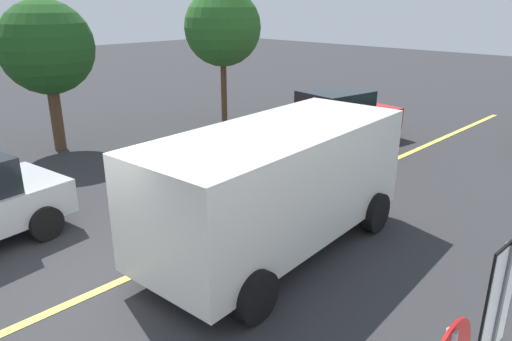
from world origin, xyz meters
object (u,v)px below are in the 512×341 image
Objects in this scene: car_red_near_curb at (338,117)px; tree_right_verge at (223,28)px; tree_left_verge at (47,48)px; speed_limit_sign at (493,329)px; white_van at (276,182)px.

car_red_near_curb is 5.21m from tree_right_verge.
tree_left_verge is at bearing 171.38° from tree_right_verge.
speed_limit_sign is at bearing -99.45° from tree_left_verge.
white_van reaches higher than car_red_near_curb.
car_red_near_curb is 8.60m from tree_left_verge.
car_red_near_curb is (6.35, 3.20, -0.45)m from white_van.
white_van is 7.12m from car_red_near_curb.
white_van is 1.27× the size of car_red_near_curb.
tree_right_verge is (7.88, 11.92, 1.54)m from speed_limit_sign.
tree_right_verge is at bearing -8.62° from tree_left_verge.
white_van is 9.87m from tree_right_verge.
tree_left_verge reaches higher than car_red_near_curb.
car_red_near_curb is 0.91× the size of tree_right_verge.
tree_left_verge is at bearing 139.48° from car_red_near_curb.
white_van is at bearing -90.06° from tree_left_verge.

